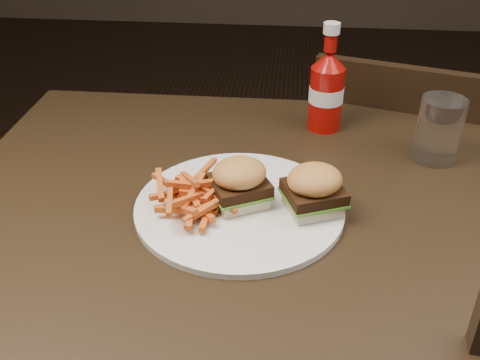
# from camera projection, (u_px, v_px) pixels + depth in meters

# --- Properties ---
(dining_table) EXTENTS (1.20, 0.80, 0.04)m
(dining_table) POSITION_uv_depth(u_px,v_px,m) (306.00, 209.00, 0.94)
(dining_table) COLOR black
(dining_table) RESTS_ON ground
(chair_far) EXTENTS (0.49, 0.49, 0.04)m
(chair_far) POSITION_uv_depth(u_px,v_px,m) (390.00, 191.00, 1.53)
(chair_far) COLOR black
(chair_far) RESTS_ON ground
(plate) EXTENTS (0.33, 0.33, 0.01)m
(plate) POSITION_uv_depth(u_px,v_px,m) (239.00, 207.00, 0.90)
(plate) COLOR white
(plate) RESTS_ON dining_table
(sandwich_half_a) EXTENTS (0.10, 0.10, 0.02)m
(sandwich_half_a) POSITION_uv_depth(u_px,v_px,m) (239.00, 197.00, 0.89)
(sandwich_half_a) COLOR #FCE7C0
(sandwich_half_a) RESTS_ON plate
(sandwich_half_b) EXTENTS (0.10, 0.10, 0.02)m
(sandwich_half_b) POSITION_uv_depth(u_px,v_px,m) (313.00, 204.00, 0.88)
(sandwich_half_b) COLOR beige
(sandwich_half_b) RESTS_ON plate
(fries_pile) EXTENTS (0.15, 0.15, 0.05)m
(fries_pile) POSITION_uv_depth(u_px,v_px,m) (194.00, 193.00, 0.88)
(fries_pile) COLOR #CF4F2B
(fries_pile) RESTS_ON plate
(ketchup_bottle) EXTENTS (0.08, 0.08, 0.13)m
(ketchup_bottle) POSITION_uv_depth(u_px,v_px,m) (326.00, 100.00, 1.12)
(ketchup_bottle) COLOR #9B0A07
(ketchup_bottle) RESTS_ON dining_table
(tumbler) EXTENTS (0.10, 0.10, 0.13)m
(tumbler) POSITION_uv_depth(u_px,v_px,m) (439.00, 131.00, 1.01)
(tumbler) COLOR white
(tumbler) RESTS_ON dining_table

